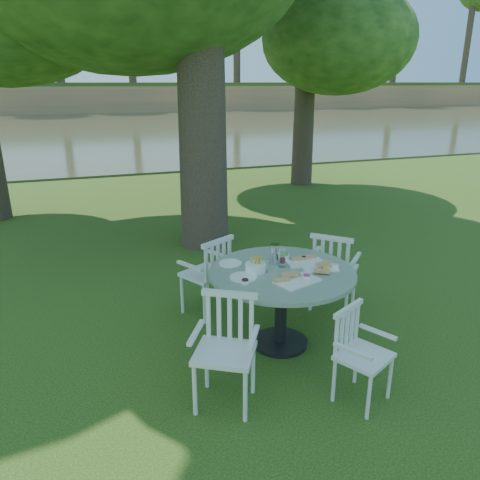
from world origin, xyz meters
The scene contains 9 objects.
ground centered at (0.00, 0.00, 0.00)m, with size 140.00×140.00×0.00m, color #1C370B.
table centered at (0.12, -0.69, 0.66)m, with size 1.42×1.42×0.81m.
chair_ne centered at (0.97, -0.21, 0.56)m, with size 0.65×0.65×0.95m.
chair_nw centered at (-0.35, 0.16, 0.55)m, with size 0.62×0.61×0.93m.
chair_sw centered at (-0.65, -1.31, 0.54)m, with size 0.62×0.61×0.93m.
chair_se centered at (0.36, -1.66, 0.47)m, with size 0.54×0.53×0.81m.
tableware centered at (0.09, -0.63, 0.85)m, with size 1.09×0.92×0.21m.
river centered at (0.00, 23.00, 0.00)m, with size 100.00×28.00×0.12m, color #363821.
far_bank centered at (0.28, 41.12, 7.25)m, with size 100.00×18.00×15.20m.
Camera 1 is at (-1.66, -4.51, 2.54)m, focal length 35.00 mm.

